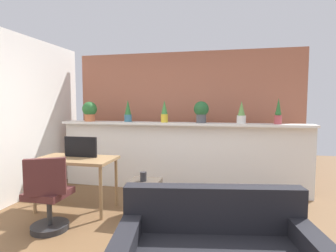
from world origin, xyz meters
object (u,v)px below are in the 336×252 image
object	(u,v)px
tv_monitor	(81,147)
side_cube_shelf	(144,199)
potted_plant_0	(90,111)
vase_on_shelf	(143,176)
potted_plant_4	(241,114)
office_chair	(48,200)
potted_plant_5	(278,113)
desk	(76,164)
potted_plant_3	(201,111)
potted_plant_1	(128,111)
potted_plant_2	(164,112)

from	to	relation	value
tv_monitor	side_cube_shelf	xyz separation A→B (m)	(1.00, -0.14, -0.65)
potted_plant_0	tv_monitor	world-z (taller)	potted_plant_0
vase_on_shelf	potted_plant_4	bearing A→B (deg)	44.04
office_chair	tv_monitor	bearing A→B (deg)	91.44
potted_plant_5	office_chair	world-z (taller)	potted_plant_5
desk	office_chair	distance (m)	0.76
potted_plant_0	side_cube_shelf	size ratio (longest dim) A/B	0.72
potted_plant_3	potted_plant_1	bearing A→B (deg)	179.91
potted_plant_3	tv_monitor	world-z (taller)	potted_plant_3
potted_plant_5	potted_plant_3	bearing A→B (deg)	178.81
potted_plant_2	side_cube_shelf	xyz separation A→B (m)	(0.01, -1.22, -1.12)
potted_plant_5	office_chair	bearing A→B (deg)	-146.78
potted_plant_5	side_cube_shelf	distance (m)	2.47
potted_plant_0	potted_plant_2	world-z (taller)	potted_plant_2
tv_monitor	office_chair	world-z (taller)	tv_monitor
tv_monitor	office_chair	distance (m)	0.93
desk	office_chair	xyz separation A→B (m)	(0.05, -0.70, -0.28)
potted_plant_5	vase_on_shelf	world-z (taller)	potted_plant_5
potted_plant_4	office_chair	distance (m)	3.10
tv_monitor	office_chair	xyz separation A→B (m)	(0.02, -0.78, -0.51)
potted_plant_2	side_cube_shelf	bearing A→B (deg)	-89.33
office_chair	side_cube_shelf	bearing A→B (deg)	33.21
potted_plant_3	office_chair	world-z (taller)	potted_plant_3
vase_on_shelf	office_chair	bearing A→B (deg)	-147.09
side_cube_shelf	tv_monitor	bearing A→B (deg)	172.11
potted_plant_0	potted_plant_3	xyz separation A→B (m)	(2.04, 0.05, 0.01)
potted_plant_2	office_chair	bearing A→B (deg)	-117.41
potted_plant_2	tv_monitor	distance (m)	1.54
potted_plant_4	vase_on_shelf	world-z (taller)	potted_plant_4
potted_plant_3	tv_monitor	xyz separation A→B (m)	(-1.63, -1.09, -0.50)
potted_plant_4	vase_on_shelf	xyz separation A→B (m)	(-1.29, -1.25, -0.79)
potted_plant_2	potted_plant_5	bearing A→B (deg)	-0.43
desk	potted_plant_2	bearing A→B (deg)	48.75
potted_plant_2	side_cube_shelf	size ratio (longest dim) A/B	0.76
potted_plant_4	vase_on_shelf	distance (m)	1.96
potted_plant_3	desk	world-z (taller)	potted_plant_3
potted_plant_1	office_chair	bearing A→B (deg)	-98.79
potted_plant_1	desk	distance (m)	1.42
potted_plant_2	potted_plant_3	world-z (taller)	potted_plant_2
desk	vase_on_shelf	distance (m)	1.03
desk	tv_monitor	xyz separation A→B (m)	(0.03, 0.08, 0.23)
office_chair	vase_on_shelf	distance (m)	1.17
potted_plant_1	potted_plant_5	size ratio (longest dim) A/B	0.95
side_cube_shelf	potted_plant_5	bearing A→B (deg)	33.22
tv_monitor	vase_on_shelf	distance (m)	1.06
potted_plant_2	tv_monitor	world-z (taller)	potted_plant_2
potted_plant_3	tv_monitor	size ratio (longest dim) A/B	0.74
potted_plant_0	tv_monitor	xyz separation A→B (m)	(0.41, -1.04, -0.49)
potted_plant_3	tv_monitor	distance (m)	2.02
potted_plant_0	potted_plant_5	xyz separation A→B (m)	(3.26, 0.03, -0.03)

